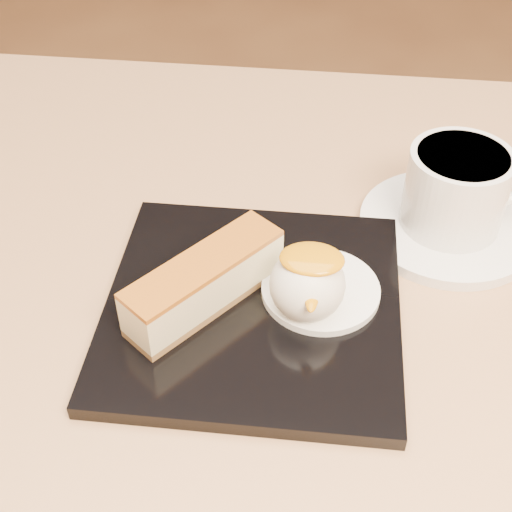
# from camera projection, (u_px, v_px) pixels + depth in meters

# --- Properties ---
(table) EXTENTS (0.80, 0.80, 0.72)m
(table) POSITION_uv_depth(u_px,v_px,m) (197.00, 434.00, 0.64)
(table) COLOR black
(table) RESTS_ON ground
(dessert_plate) EXTENTS (0.22, 0.22, 0.01)m
(dessert_plate) POSITION_uv_depth(u_px,v_px,m) (253.00, 307.00, 0.54)
(dessert_plate) COLOR black
(dessert_plate) RESTS_ON table
(cheesecake) EXTENTS (0.11, 0.12, 0.04)m
(cheesecake) POSITION_uv_depth(u_px,v_px,m) (205.00, 282.00, 0.52)
(cheesecake) COLOR brown
(cheesecake) RESTS_ON dessert_plate
(cream_smear) EXTENTS (0.09, 0.09, 0.01)m
(cream_smear) POSITION_uv_depth(u_px,v_px,m) (321.00, 290.00, 0.54)
(cream_smear) COLOR white
(cream_smear) RESTS_ON dessert_plate
(ice_cream_scoop) EXTENTS (0.06, 0.06, 0.06)m
(ice_cream_scoop) POSITION_uv_depth(u_px,v_px,m) (307.00, 285.00, 0.51)
(ice_cream_scoop) COLOR white
(ice_cream_scoop) RESTS_ON cream_smear
(mango_sauce) EXTENTS (0.05, 0.04, 0.01)m
(mango_sauce) POSITION_uv_depth(u_px,v_px,m) (312.00, 259.00, 0.50)
(mango_sauce) COLOR orange
(mango_sauce) RESTS_ON ice_cream_scoop
(mint_sprig) EXTENTS (0.04, 0.03, 0.00)m
(mint_sprig) POSITION_uv_depth(u_px,v_px,m) (285.00, 260.00, 0.56)
(mint_sprig) COLOR green
(mint_sprig) RESTS_ON cream_smear
(saucer) EXTENTS (0.15, 0.15, 0.01)m
(saucer) POSITION_uv_depth(u_px,v_px,m) (447.00, 226.00, 0.61)
(saucer) COLOR white
(saucer) RESTS_ON table
(coffee_cup) EXTENTS (0.11, 0.08, 0.07)m
(coffee_cup) POSITION_uv_depth(u_px,v_px,m) (459.00, 188.00, 0.58)
(coffee_cup) COLOR white
(coffee_cup) RESTS_ON saucer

